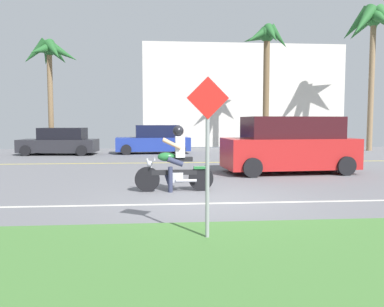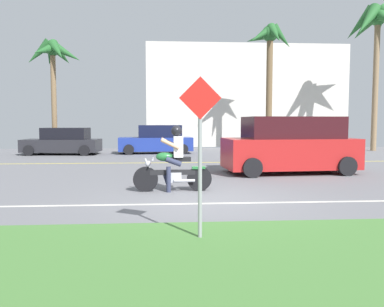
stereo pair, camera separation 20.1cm
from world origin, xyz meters
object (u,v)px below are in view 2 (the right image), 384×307
Objects in this scene: motorcyclist at (173,164)px; palm_tree_1 at (53,58)px; suv_nearby at (290,146)px; palm_tree_2 at (377,28)px; parked_car_0 at (63,142)px; street_sign at (200,142)px; palm_tree_0 at (269,48)px; parked_car_1 at (157,140)px.

palm_tree_1 is (-6.47, 13.35, 4.68)m from motorcyclist.
palm_tree_2 reaches higher than suv_nearby.
street_sign is at bearing -69.81° from parked_car_0.
palm_tree_0 is (1.91, 10.18, 5.18)m from suv_nearby.
suv_nearby is at bearing -43.13° from palm_tree_1.
parked_car_1 is 7.53m from palm_tree_1.
street_sign is (5.99, -16.28, 0.81)m from parked_car_0.
suv_nearby is 14.63m from palm_tree_2.
parked_car_1 is 8.68m from palm_tree_0.
palm_tree_0 reaches higher than parked_car_0.
suv_nearby reaches higher than parked_car_0.
palm_tree_1 is (-5.84, 0.97, 4.66)m from parked_car_1.
street_sign reaches higher than parked_car_0.
motorcyclist is 15.55m from palm_tree_1.
suv_nearby is 1.13× the size of parked_car_1.
palm_tree_1 is (-0.77, 1.42, 4.71)m from parked_car_0.
palm_tree_2 is at bearing 46.83° from motorcyclist.
parked_car_1 reaches higher than parked_car_0.
parked_car_1 is 0.48× the size of palm_tree_2.
parked_car_0 is 0.55× the size of palm_tree_0.
suv_nearby is 15.23m from palm_tree_1.
palm_tree_1 is at bearing -179.73° from palm_tree_2.
palm_tree_2 is at bearing 49.96° from suv_nearby.
parked_car_1 is at bearing -175.42° from palm_tree_2.
palm_tree_1 is 19.34m from street_sign.
motorcyclist is at bearing 93.83° from street_sign.
palm_tree_0 is at bearing 7.95° from parked_car_0.
palm_tree_1 is at bearing 136.87° from suv_nearby.
palm_tree_2 is (8.44, 10.05, 6.45)m from suv_nearby.
parked_car_1 is 14.85m from palm_tree_2.
parked_car_1 is at bearing -9.42° from palm_tree_1.
motorcyclist is at bearing -64.48° from parked_car_0.
palm_tree_0 is at bearing 65.91° from motorcyclist.
parked_car_0 is 0.64× the size of palm_tree_1.
palm_tree_1 reaches higher than parked_car_1.
palm_tree_1 reaches higher than motorcyclist.
parked_car_0 is at bearing -175.29° from palm_tree_2.
parked_car_1 is 0.65× the size of palm_tree_1.
motorcyclist is 0.27× the size of palm_tree_0.
palm_tree_0 reaches higher than parked_car_1.
suv_nearby is 11.58m from palm_tree_0.
motorcyclist is 0.42× the size of suv_nearby.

